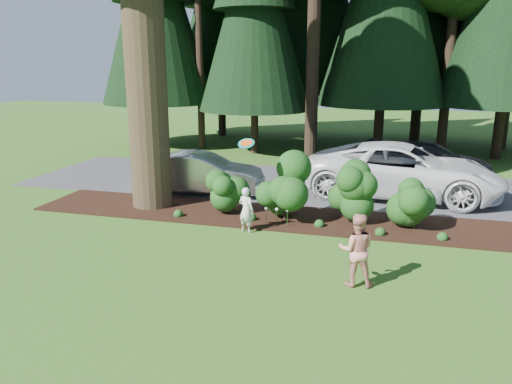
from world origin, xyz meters
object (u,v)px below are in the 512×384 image
at_px(car_silver_wagon, 201,173).
at_px(car_white_suv, 403,171).
at_px(child, 246,210).
at_px(frisbee, 246,143).
at_px(car_dark_suv, 428,160).
at_px(adult, 356,250).

bearing_deg(car_silver_wagon, car_white_suv, -84.82).
xyz_separation_m(car_white_suv, child, (-4.10, -4.82, -0.31)).
bearing_deg(frisbee, car_dark_suv, 56.70).
distance_m(car_white_suv, child, 6.34).
xyz_separation_m(child, frisbee, (-0.04, 0.17, 1.78)).
bearing_deg(child, frisbee, -58.08).
relative_size(car_dark_suv, child, 3.89).
relative_size(car_white_suv, adult, 4.21).
bearing_deg(car_dark_suv, car_silver_wagon, 125.16).
distance_m(car_silver_wagon, car_dark_suv, 8.98).
xyz_separation_m(child, adult, (3.11, -2.61, 0.15)).
xyz_separation_m(car_silver_wagon, car_dark_suv, (7.74, 4.55, -0.01)).
height_order(car_white_suv, adult, car_white_suv).
distance_m(child, adult, 4.06).
bearing_deg(adult, car_dark_suv, -109.26).
height_order(car_dark_suv, child, car_dark_suv).
height_order(car_silver_wagon, child, car_silver_wagon).
bearing_deg(adult, frisbee, -50.07).
height_order(adult, frisbee, frisbee).
distance_m(car_dark_suv, adult, 10.79).
height_order(car_silver_wagon, car_dark_suv, car_silver_wagon).
relative_size(car_silver_wagon, child, 3.45).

